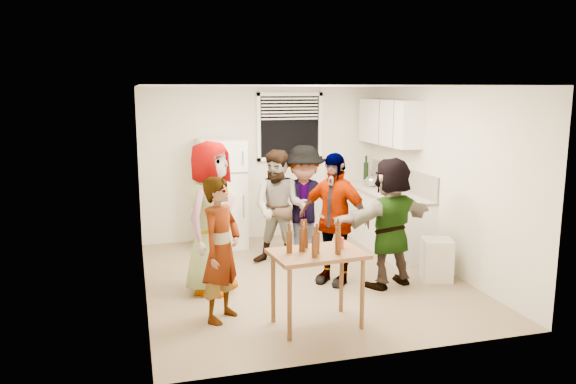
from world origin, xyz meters
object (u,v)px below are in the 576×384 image
object	(u,v)px
refrigerator	(222,193)
wine_bottle	(366,182)
kettle	(372,187)
blue_cup	(392,198)
red_cup	(340,248)
trash_bin	(437,261)
guest_stripe	(223,319)
serving_table	(317,325)
guest_grey	(213,290)
beer_bottle_table	(302,251)
guest_back_left	(280,264)
guest_black	(332,282)
guest_back_right	(303,260)
beer_bottle_counter	(391,196)
guest_orange	(388,285)

from	to	relation	value
refrigerator	wine_bottle	bearing A→B (deg)	3.31
wine_bottle	kettle	bearing A→B (deg)	-101.69
blue_cup	red_cup	size ratio (longest dim) A/B	0.96
trash_bin	guest_stripe	size ratio (longest dim) A/B	0.35
kettle	serving_table	xyz separation A→B (m)	(-1.93, -2.98, -0.90)
refrigerator	red_cup	distance (m)	3.33
refrigerator	guest_grey	xyz separation A→B (m)	(-0.45, -1.98, -0.85)
serving_table	beer_bottle_table	distance (m)	0.82
trash_bin	guest_back_left	size ratio (longest dim) A/B	0.33
guest_grey	guest_black	world-z (taller)	guest_grey
refrigerator	guest_back_left	size ratio (longest dim) A/B	1.04
guest_stripe	guest_back_right	size ratio (longest dim) A/B	0.93
blue_cup	beer_bottle_counter	bearing A→B (deg)	67.53
red_cup	guest_orange	distance (m)	1.54
blue_cup	guest_back_right	xyz separation A→B (m)	(-1.28, 0.22, -0.90)
kettle	guest_orange	distance (m)	2.34
guest_grey	refrigerator	bearing A→B (deg)	24.60
blue_cup	serving_table	world-z (taller)	blue_cup
beer_bottle_counter	guest_back_right	xyz separation A→B (m)	(-1.35, 0.05, -0.90)
trash_bin	guest_grey	distance (m)	2.92
kettle	trash_bin	size ratio (longest dim) A/B	0.46
trash_bin	beer_bottle_table	distance (m)	2.37
refrigerator	serving_table	bearing A→B (deg)	-81.96
guest_black	serving_table	bearing A→B (deg)	-68.40
beer_bottle_counter	guest_back_right	world-z (taller)	beer_bottle_counter
refrigerator	beer_bottle_table	xyz separation A→B (m)	(0.32, -3.26, -0.04)
beer_bottle_counter	guest_back_left	size ratio (longest dim) A/B	0.15
refrigerator	guest_back_left	world-z (taller)	refrigerator
guest_back_right	guest_black	world-z (taller)	guest_back_right
blue_cup	guest_back_right	distance (m)	1.58
beer_bottle_counter	beer_bottle_table	xyz separation A→B (m)	(-2.03, -2.11, -0.09)
trash_bin	guest_orange	world-z (taller)	trash_bin
wine_bottle	guest_black	size ratio (longest dim) A/B	0.20
wine_bottle	guest_orange	bearing A→B (deg)	-106.58
guest_grey	guest_stripe	bearing A→B (deg)	-143.93
guest_orange	red_cup	bearing A→B (deg)	23.83
guest_stripe	wine_bottle	bearing A→B (deg)	-3.11
beer_bottle_counter	wine_bottle	bearing A→B (deg)	83.43
blue_cup	guest_back_left	bearing A→B (deg)	175.24
guest_grey	guest_back_right	distance (m)	1.69
trash_bin	guest_back_right	world-z (taller)	trash_bin
red_cup	guest_black	bearing A→B (deg)	73.16
wine_bottle	guest_orange	distance (m)	2.80
guest_black	trash_bin	bearing A→B (deg)	37.72
beer_bottle_table	guest_back_left	bearing A→B (deg)	81.51
wine_bottle	guest_back_left	bearing A→B (deg)	-144.47
refrigerator	beer_bottle_counter	distance (m)	2.62
serving_table	guest_back_right	size ratio (longest dim) A/B	0.57
kettle	red_cup	xyz separation A→B (m)	(-1.66, -2.91, -0.09)
guest_black	guest_stripe	bearing A→B (deg)	-104.70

